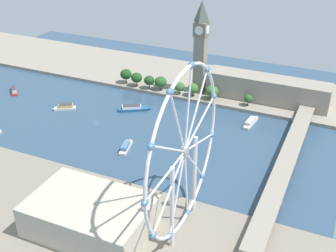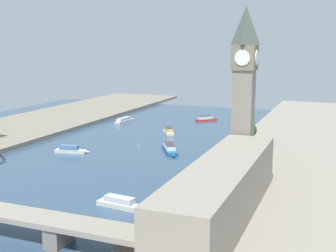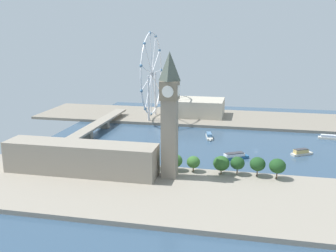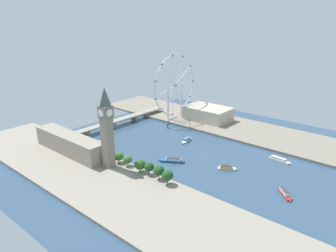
% 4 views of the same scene
% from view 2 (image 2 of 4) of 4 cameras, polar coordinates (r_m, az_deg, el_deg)
% --- Properties ---
extents(ground_plane, '(396.16, 396.16, 0.00)m').
position_cam_2_polar(ground_plane, '(319.68, -3.83, -2.12)').
color(ground_plane, '#334C66').
extents(riverbank_left, '(90.00, 520.00, 3.00)m').
position_cam_2_polar(riverbank_left, '(290.21, 16.80, -3.56)').
color(riverbank_left, gray).
rests_on(riverbank_left, ground_plane).
extents(riverbank_right, '(90.00, 520.00, 3.00)m').
position_cam_2_polar(riverbank_right, '(381.23, -19.36, -0.41)').
color(riverbank_right, gray).
rests_on(riverbank_right, ground_plane).
extents(clock_tower, '(12.56, 12.56, 85.59)m').
position_cam_2_polar(clock_tower, '(227.74, 9.79, 4.75)').
color(clock_tower, gray).
rests_on(clock_tower, riverbank_left).
extents(parliament_block, '(22.00, 109.47, 22.15)m').
position_cam_2_polar(parliament_block, '(173.36, 7.03, -8.32)').
color(parliament_block, gray).
rests_on(parliament_block, riverbank_left).
extents(tree_row_embankment, '(13.46, 132.64, 14.25)m').
position_cam_2_polar(tree_row_embankment, '(256.12, 7.74, -2.83)').
color(tree_row_embankment, '#513823').
rests_on(tree_row_embankment, riverbank_left).
extents(tour_boat_0, '(19.60, 28.71, 5.23)m').
position_cam_2_polar(tour_boat_0, '(290.06, 0.24, -2.98)').
color(tour_boat_0, '#235684').
rests_on(tour_boat_0, ground_plane).
extents(tour_boat_1, '(14.81, 20.52, 5.37)m').
position_cam_2_polar(tour_boat_1, '(349.34, 0.07, -0.64)').
color(tour_boat_1, beige).
rests_on(tour_boat_1, ground_plane).
extents(tour_boat_2, '(27.64, 7.85, 4.87)m').
position_cam_2_polar(tour_boat_2, '(194.64, -5.98, -9.94)').
color(tour_boat_2, beige).
rests_on(tour_boat_2, ground_plane).
extents(tour_boat_3, '(24.28, 9.27, 4.87)m').
position_cam_2_polar(tour_boat_3, '(295.38, -12.46, -3.02)').
color(tour_boat_3, beige).
rests_on(tour_boat_3, ground_plane).
extents(tour_boat_4, '(7.60, 28.47, 4.33)m').
position_cam_2_polar(tour_boat_4, '(403.16, -5.64, 0.76)').
color(tour_boat_4, beige).
rests_on(tour_boat_4, ground_plane).
extents(tour_boat_5, '(18.90, 19.28, 5.27)m').
position_cam_2_polar(tour_boat_5, '(408.21, 4.95, 0.94)').
color(tour_boat_5, '#B22D28').
rests_on(tour_boat_5, ground_plane).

